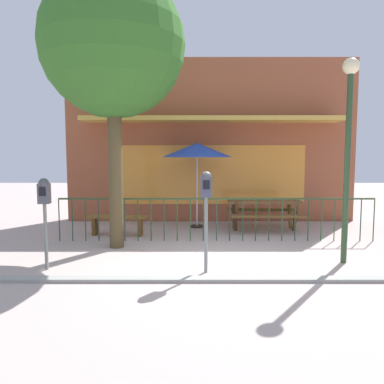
{
  "coord_description": "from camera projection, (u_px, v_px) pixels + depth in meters",
  "views": [
    {
      "loc": [
        -0.54,
        -6.39,
        1.89
      ],
      "look_at": [
        -0.52,
        2.19,
        1.06
      ],
      "focal_mm": 34.93,
      "sensor_mm": 36.0,
      "label": 1
    }
  ],
  "objects": [
    {
      "name": "parking_meter_near",
      "position": [
        205.0,
        195.0,
        5.96
      ],
      "size": [
        0.18,
        0.17,
        1.65
      ],
      "color": "slate",
      "rests_on": "ground"
    },
    {
      "name": "parking_meter_far",
      "position": [
        43.0,
        200.0,
        6.11
      ],
      "size": [
        0.18,
        0.17,
        1.53
      ],
      "color": "slate",
      "rests_on": "ground"
    },
    {
      "name": "pub_storefront",
      "position": [
        210.0,
        141.0,
        10.9
      ],
      "size": [
        8.32,
        1.42,
        4.66
      ],
      "color": "brown",
      "rests_on": "ground"
    },
    {
      "name": "patio_bench",
      "position": [
        116.0,
        221.0,
        8.89
      ],
      "size": [
        1.43,
        0.46,
        0.48
      ],
      "color": "brown",
      "rests_on": "ground"
    },
    {
      "name": "patio_fence_front",
      "position": [
        216.0,
        212.0,
        8.26
      ],
      "size": [
        7.01,
        0.04,
        0.97
      ],
      "color": "#294324",
      "rests_on": "ground"
    },
    {
      "name": "patio_umbrella",
      "position": [
        196.0,
        151.0,
        9.74
      ],
      "size": [
        1.84,
        1.84,
        2.23
      ],
      "color": "black",
      "rests_on": "ground"
    },
    {
      "name": "curb_edge",
      "position": [
        227.0,
        281.0,
        5.65
      ],
      "size": [
        11.65,
        0.2,
        0.11
      ],
      "primitive_type": "cube",
      "color": "#969690",
      "rests_on": "ground"
    },
    {
      "name": "street_lamp",
      "position": [
        347.0,
        129.0,
        6.42
      ],
      "size": [
        0.28,
        0.28,
        3.54
      ],
      "color": "#294226",
      "rests_on": "ground"
    },
    {
      "name": "picnic_table_left",
      "position": [
        263.0,
        206.0,
        9.56
      ],
      "size": [
        1.8,
        1.36,
        0.79
      ],
      "color": "brown",
      "rests_on": "ground"
    },
    {
      "name": "ground",
      "position": [
        222.0,
        264.0,
        6.54
      ],
      "size": [
        40.0,
        40.0,
        0.0
      ],
      "primitive_type": "plane",
      "color": "#B39F98"
    },
    {
      "name": "street_tree",
      "position": [
        112.0,
        46.0,
        7.37
      ],
      "size": [
        2.87,
        2.87,
        5.52
      ],
      "color": "#4F4127",
      "rests_on": "ground"
    }
  ]
}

